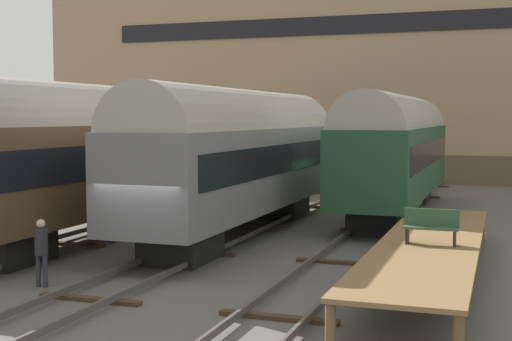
{
  "coord_description": "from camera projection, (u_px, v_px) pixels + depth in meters",
  "views": [
    {
      "loc": [
        8.96,
        -17.01,
        4.27
      ],
      "look_at": [
        0.0,
        8.66,
        2.2
      ],
      "focal_mm": 50.0,
      "sensor_mm": 36.0,
      "label": 1
    }
  ],
  "objects": [
    {
      "name": "person_worker",
      "position": [
        41.0,
        246.0,
        17.77
      ],
      "size": [
        0.32,
        0.32,
        1.72
      ],
      "color": "#282833",
      "rests_on": "ground"
    },
    {
      "name": "bench",
      "position": [
        431.0,
        225.0,
        18.36
      ],
      "size": [
        1.4,
        0.4,
        0.91
      ],
      "color": "#2D4C33",
      "rests_on": "station_platform"
    },
    {
      "name": "train_car_brown",
      "position": [
        101.0,
        150.0,
        25.24
      ],
      "size": [
        3.0,
        15.74,
        5.38
      ],
      "color": "black",
      "rests_on": "ground"
    },
    {
      "name": "train_car_grey",
      "position": [
        241.0,
        152.0,
        25.66
      ],
      "size": [
        3.0,
        15.56,
        5.25
      ],
      "color": "black",
      "rests_on": "ground"
    },
    {
      "name": "ground_plane",
      "position": [
        151.0,
        274.0,
        19.29
      ],
      "size": [
        200.0,
        200.0,
        0.0
      ],
      "primitive_type": "plane",
      "color": "#56544F"
    },
    {
      "name": "track_middle",
      "position": [
        151.0,
        269.0,
        19.27
      ],
      "size": [
        2.6,
        60.0,
        0.26
      ],
      "color": "#4C4742",
      "rests_on": "ground"
    },
    {
      "name": "station_platform",
      "position": [
        430.0,
        244.0,
        18.85
      ],
      "size": [
        2.57,
        13.48,
        0.97
      ],
      "color": "brown",
      "rests_on": "ground"
    },
    {
      "name": "warehouse_building",
      "position": [
        326.0,
        48.0,
        51.7
      ],
      "size": [
        39.46,
        10.31,
        18.49
      ],
      "color": "brown",
      "rests_on": "ground"
    },
    {
      "name": "track_left",
      "position": [
        11.0,
        258.0,
        20.77
      ],
      "size": [
        2.6,
        60.0,
        0.26
      ],
      "color": "#4C4742",
      "rests_on": "ground"
    },
    {
      "name": "train_car_green",
      "position": [
        396.0,
        147.0,
        30.72
      ],
      "size": [
        2.97,
        15.27,
        5.2
      ],
      "color": "black",
      "rests_on": "ground"
    },
    {
      "name": "track_right",
      "position": [
        314.0,
        282.0,
        17.77
      ],
      "size": [
        2.6,
        60.0,
        0.26
      ],
      "color": "#4C4742",
      "rests_on": "ground"
    }
  ]
}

